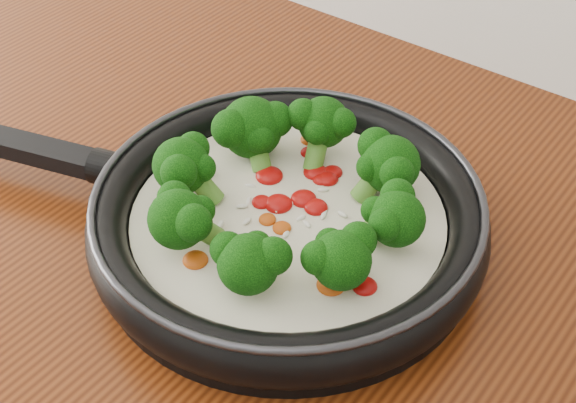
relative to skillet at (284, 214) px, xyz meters
The scene contains 1 object.
skillet is the anchor object (origin of this frame).
Camera 1 is at (0.36, 0.71, 1.40)m, focal length 52.05 mm.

